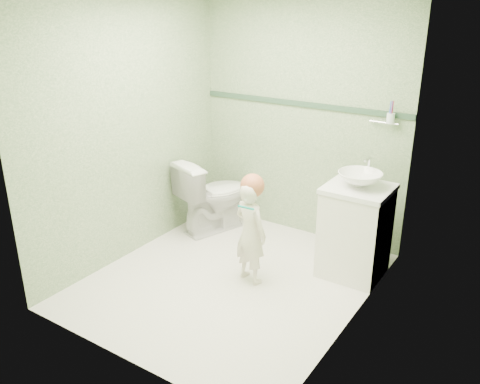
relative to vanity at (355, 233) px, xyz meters
The scene contains 12 objects.
ground 1.16m from the vanity, 140.19° to the right, with size 2.50×2.50×0.00m, color silver.
room_shell 1.35m from the vanity, 140.19° to the right, with size 2.50×2.54×2.40m.
trim_stripe 1.38m from the vanity, 147.36° to the left, with size 2.20×0.02×0.05m, color #304D39.
vanity is the anchor object (origin of this frame).
counter 0.41m from the vanity, ahead, with size 0.54×0.52×0.04m, color white.
basin 0.49m from the vanity, ahead, with size 0.37×0.37×0.13m, color white.
faucet 0.60m from the vanity, 90.00° to the left, with size 0.03×0.13×0.18m.
cup_holder 1.05m from the vanity, 83.69° to the left, with size 0.26×0.07×0.21m.
toilet 1.58m from the vanity, behind, with size 0.44×0.77×0.78m, color white.
toddler 0.92m from the vanity, 139.60° to the right, with size 0.33×0.22×0.91m, color silver.
hair_cap 1.02m from the vanity, 140.80° to the right, with size 0.20×0.20×0.20m, color #B4603C.
teal_toothbrush 1.05m from the vanity, 131.88° to the right, with size 0.11×0.14×0.08m.
Camera 1 is at (2.16, -3.14, 2.31)m, focal length 37.42 mm.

